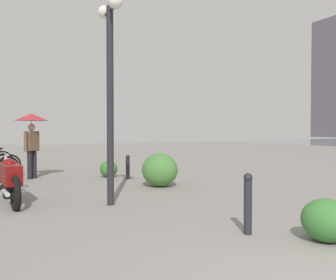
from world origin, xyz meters
The scene contains 8 objects.
lamppost centered at (5.21, 0.68, 2.73)m, with size 0.98×0.28×4.12m.
motorcycle centered at (6.30, 2.48, 0.50)m, with size 2.17×0.39×1.06m.
pedestrian centered at (10.14, 1.62, 1.60)m, with size 1.00×1.00×2.03m.
bollard_near centered at (2.31, -0.46, 0.47)m, with size 0.13×0.13×0.90m.
bollard_mid centered at (8.65, -0.99, 0.40)m, with size 0.13×0.13×0.76m.
shrub_low centered at (9.43, -0.63, 0.26)m, with size 0.62×0.56×0.53m.
shrub_round centered at (6.93, -1.26, 0.45)m, with size 1.05×0.94×0.89m.
shrub_wide centered at (1.54, -1.18, 0.29)m, with size 0.69×0.62×0.59m.
Camera 1 is at (-1.88, 2.97, 1.53)m, focal length 39.00 mm.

